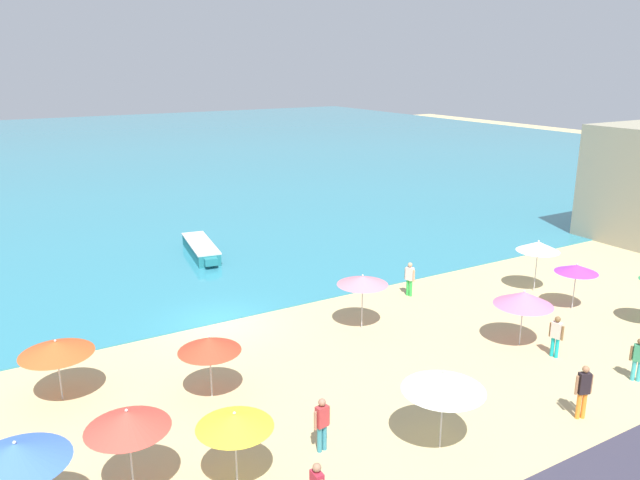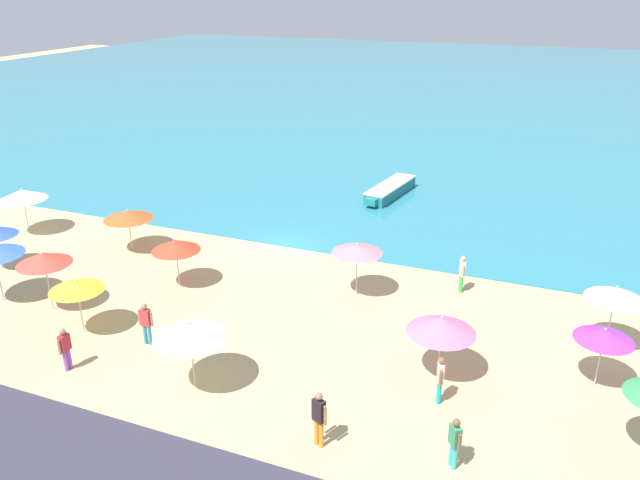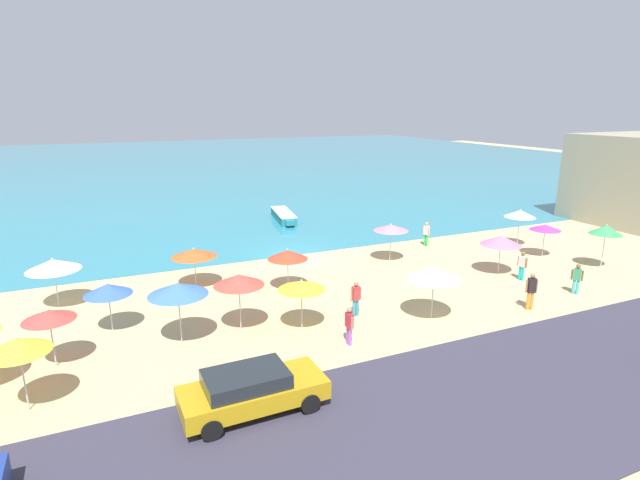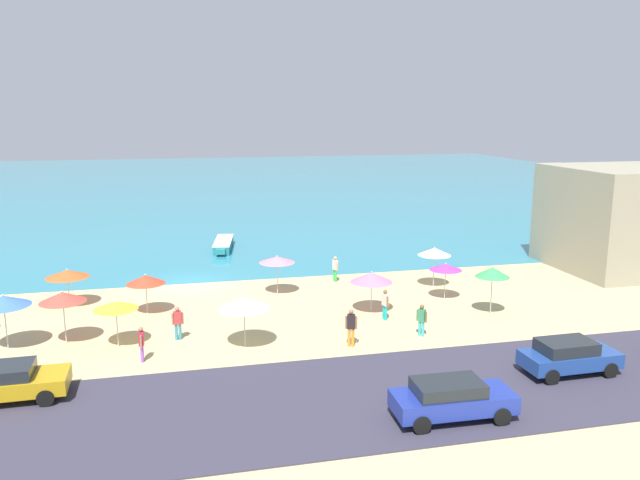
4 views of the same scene
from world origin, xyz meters
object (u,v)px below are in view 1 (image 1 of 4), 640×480
at_px(beach_umbrella_12, 577,269).
at_px(bather_4, 556,334).
at_px(beach_umbrella_14, 127,420).
at_px(bather_2, 638,357).
at_px(beach_umbrella_1, 538,246).
at_px(beach_umbrella_15, 16,453).
at_px(bather_5, 410,277).
at_px(skiff_nearshore, 201,249).
at_px(beach_umbrella_11, 444,381).
at_px(bather_1, 322,422).
at_px(beach_umbrella_3, 56,348).
at_px(beach_umbrella_7, 524,298).
at_px(bather_0, 583,389).
at_px(beach_umbrella_5, 363,280).
at_px(beach_umbrella_4, 235,421).
at_px(beach_umbrella_10, 209,344).

xyz_separation_m(beach_umbrella_12, bather_4, (-4.63, -2.78, -1.00)).
xyz_separation_m(beach_umbrella_14, bather_2, (16.76, -2.87, -1.38)).
height_order(beach_umbrella_1, beach_umbrella_15, beach_umbrella_15).
distance_m(bather_5, skiff_nearshore, 12.79).
bearing_deg(beach_umbrella_11, beach_umbrella_15, 168.22).
height_order(beach_umbrella_15, bather_1, beach_umbrella_15).
relative_size(beach_umbrella_3, beach_umbrella_7, 1.03).
xyz_separation_m(beach_umbrella_11, skiff_nearshore, (0.63, 21.20, -1.72)).
relative_size(beach_umbrella_3, bather_0, 1.31).
bearing_deg(skiff_nearshore, bather_1, -100.56).
distance_m(beach_umbrella_5, bather_1, 8.84).
distance_m(beach_umbrella_4, bather_1, 2.95).
xyz_separation_m(bather_1, bather_4, (10.62, 0.56, -0.02)).
xyz_separation_m(beach_umbrella_4, bather_0, (10.59, -2.47, -0.97)).
bearing_deg(beach_umbrella_3, beach_umbrella_10, -28.98).
relative_size(beach_umbrella_12, bather_0, 1.20).
bearing_deg(beach_umbrella_7, beach_umbrella_15, -175.71).
xyz_separation_m(bather_5, skiff_nearshore, (-6.29, 11.13, -0.52)).
bearing_deg(beach_umbrella_5, beach_umbrella_15, -156.49).
height_order(beach_umbrella_4, bather_1, beach_umbrella_4).
height_order(beach_umbrella_3, beach_umbrella_5, beach_umbrella_5).
bearing_deg(beach_umbrella_12, skiff_nearshore, 125.57).
bearing_deg(beach_umbrella_4, bather_5, 34.39).
height_order(beach_umbrella_4, beach_umbrella_12, beach_umbrella_4).
bearing_deg(beach_umbrella_4, bather_4, 3.45).
bearing_deg(beach_umbrella_15, beach_umbrella_3, 74.35).
xyz_separation_m(beach_umbrella_10, bather_1, (1.61, -4.47, -0.97)).
bearing_deg(beach_umbrella_5, beach_umbrella_11, -109.26).
bearing_deg(beach_umbrella_5, beach_umbrella_14, -152.42).
relative_size(beach_umbrella_14, skiff_nearshore, 0.47).
distance_m(beach_umbrella_1, skiff_nearshore, 18.31).
xyz_separation_m(beach_umbrella_7, beach_umbrella_14, (-15.49, -1.22, 0.31)).
height_order(beach_umbrella_4, bather_0, beach_umbrella_4).
height_order(beach_umbrella_1, beach_umbrella_10, beach_umbrella_1).
xyz_separation_m(beach_umbrella_11, bather_0, (4.82, -1.08, -1.11)).
bearing_deg(beach_umbrella_5, beach_umbrella_4, -141.92).
distance_m(beach_umbrella_1, beach_umbrella_10, 17.27).
xyz_separation_m(beach_umbrella_12, bather_2, (-3.68, -5.48, -1.02)).
height_order(beach_umbrella_3, beach_umbrella_10, beach_umbrella_10).
bearing_deg(bather_1, skiff_nearshore, 79.44).
relative_size(beach_umbrella_5, beach_umbrella_14, 0.92).
height_order(beach_umbrella_10, beach_umbrella_11, beach_umbrella_11).
bearing_deg(beach_umbrella_15, beach_umbrella_4, -9.71).
bearing_deg(bather_2, beach_umbrella_1, 63.13).
bearing_deg(beach_umbrella_7, beach_umbrella_5, 134.30).
bearing_deg(bather_0, beach_umbrella_10, 142.79).
xyz_separation_m(beach_umbrella_4, beach_umbrella_15, (-4.95, 0.85, 0.31)).
xyz_separation_m(bather_0, bather_2, (3.72, 0.57, -0.13)).
bearing_deg(bather_5, beach_umbrella_10, -161.04).
distance_m(beach_umbrella_10, beach_umbrella_12, 16.90).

